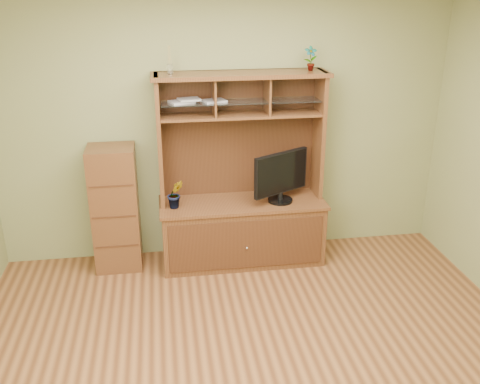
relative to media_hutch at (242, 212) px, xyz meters
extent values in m
cube|color=#512D17|center=(-0.13, -1.73, -0.53)|extent=(4.50, 4.00, 0.02)
cube|color=olive|center=(-0.13, 0.28, 0.83)|extent=(4.50, 0.02, 2.70)
cube|color=#3E2211|center=(0.00, -0.02, -0.21)|extent=(1.60, 0.55, 0.62)
cube|color=#341A0E|center=(0.00, -0.30, -0.21)|extent=(1.50, 0.01, 0.50)
sphere|color=silver|center=(0.00, -0.32, -0.24)|extent=(0.02, 0.02, 0.02)
cube|color=#3E2211|center=(0.00, -0.02, 0.11)|extent=(1.64, 0.59, 0.03)
cube|color=#3E2211|center=(-0.78, 0.08, 0.75)|extent=(0.04, 0.35, 1.25)
cube|color=#3E2211|center=(0.78, 0.08, 0.75)|extent=(0.04, 0.35, 1.25)
cube|color=#341A0E|center=(0.00, 0.24, 0.75)|extent=(1.52, 0.02, 1.25)
cube|color=#3E2211|center=(0.00, 0.08, 1.36)|extent=(1.66, 0.40, 0.04)
cube|color=#3E2211|center=(0.00, 0.08, 0.98)|extent=(1.52, 0.32, 0.02)
cube|color=#3E2211|center=(-0.25, 0.08, 1.16)|extent=(0.02, 0.31, 0.35)
cube|color=#3E2211|center=(0.25, 0.08, 1.16)|extent=(0.02, 0.31, 0.35)
cube|color=silver|center=(0.00, 0.07, 1.11)|extent=(1.50, 0.27, 0.01)
cylinder|color=black|center=(0.37, -0.08, 0.14)|extent=(0.25, 0.25, 0.02)
cylinder|color=black|center=(0.37, -0.08, 0.19)|extent=(0.05, 0.05, 0.08)
cube|color=black|center=(0.37, -0.08, 0.43)|extent=(0.58, 0.35, 0.41)
imported|color=#2A521C|center=(-0.66, -0.08, 0.27)|extent=(0.17, 0.15, 0.28)
imported|color=#2D6E26|center=(0.66, 0.08, 1.49)|extent=(0.12, 0.09, 0.23)
cylinder|color=silver|center=(-0.65, 0.08, 1.42)|extent=(0.05, 0.05, 0.09)
cylinder|color=#9E8C4F|center=(-0.65, 0.08, 1.55)|extent=(0.03, 0.03, 0.16)
cube|color=#A3A3A7|center=(-0.56, 0.08, 1.12)|extent=(0.26, 0.23, 0.02)
cube|color=#A3A3A7|center=(-0.49, 0.08, 1.14)|extent=(0.22, 0.19, 0.02)
cube|color=#A3A3A7|center=(-0.25, 0.08, 1.12)|extent=(0.24, 0.21, 0.02)
cube|color=#3E2211|center=(-1.24, 0.05, 0.10)|extent=(0.44, 0.40, 1.24)
cube|color=#341A0E|center=(-1.24, -0.15, -0.21)|extent=(0.40, 0.01, 0.02)
cube|color=#341A0E|center=(-1.24, -0.15, 0.10)|extent=(0.40, 0.01, 0.01)
cube|color=#341A0E|center=(-1.24, -0.15, 0.41)|extent=(0.40, 0.01, 0.01)
camera|label=1|loc=(-0.76, -4.85, 2.18)|focal=40.00mm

